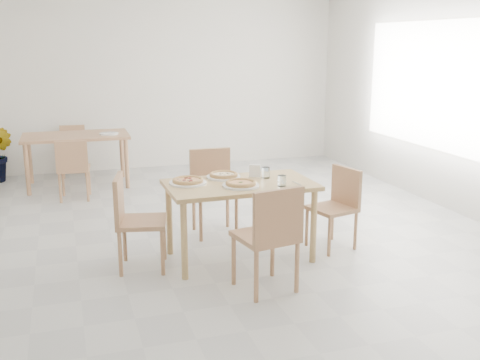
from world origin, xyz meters
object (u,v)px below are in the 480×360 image
object	(u,v)px
tumbler_a	(282,181)
second_table	(76,140)
chair_south	(271,232)
tumbler_b	(266,173)
chair_north	(213,185)
plate_pepperoni	(188,183)
chair_back_s	(73,165)
pizza_pepperoni	(188,180)
plate_mushroom	(224,177)
napkin_holder	(255,171)
plate_empty	(109,134)
chair_west	(132,215)
chair_back_n	(73,147)
main_table	(240,192)
pizza_margherita	(241,183)
pizza_mushroom	(224,175)
chair_east	(338,202)
plate_margherita	(241,185)

from	to	relation	value
tumbler_a	second_table	world-z (taller)	tumbler_a
chair_south	tumbler_b	bearing A→B (deg)	-118.33
chair_north	plate_pepperoni	world-z (taller)	chair_north
chair_north	chair_back_s	xyz separation A→B (m)	(-1.41, 1.76, -0.06)
pizza_pepperoni	tumbler_b	bearing A→B (deg)	-0.15
plate_mushroom	napkin_holder	size ratio (longest dim) A/B	2.53
tumbler_a	plate_empty	xyz separation A→B (m)	(-1.26, 3.50, -0.04)
chair_west	chair_back_n	xyz separation A→B (m)	(-0.41, 4.06, -0.06)
chair_south	chair_west	distance (m)	1.33
tumbler_a	main_table	bearing A→B (deg)	144.31
pizza_pepperoni	plate_empty	xyz separation A→B (m)	(-0.46, 3.15, -0.02)
pizza_margherita	plate_empty	distance (m)	3.51
chair_west	chair_back_s	distance (m)	2.58
pizza_pepperoni	tumbler_b	size ratio (longest dim) A/B	3.48
pizza_margherita	tumbler_a	size ratio (longest dim) A/B	3.43
plate_empty	plate_mushroom	bearing A→B (deg)	-74.53
tumbler_b	plate_empty	xyz separation A→B (m)	(-1.23, 3.15, -0.04)
plate_pepperoni	napkin_holder	distance (m)	0.68
pizza_margherita	tumbler_a	world-z (taller)	tumbler_a
second_table	tumbler_b	bearing A→B (deg)	-62.04
pizza_mushroom	second_table	distance (m)	3.40
chair_back_s	chair_back_n	size ratio (longest dim) A/B	1.05
chair_back_s	chair_back_n	world-z (taller)	chair_back_s
chair_south	napkin_holder	world-z (taller)	chair_south
napkin_holder	plate_empty	size ratio (longest dim) A/B	0.49
plate_mushroom	pizza_margherita	world-z (taller)	pizza_margherita
chair_south	chair_west	world-z (taller)	chair_south
chair_east	chair_west	bearing A→B (deg)	-106.20
chair_back_s	chair_west	bearing A→B (deg)	106.62
napkin_holder	plate_empty	bearing A→B (deg)	133.06
pizza_mushroom	plate_empty	distance (m)	3.14
plate_pepperoni	plate_empty	xyz separation A→B (m)	(-0.46, 3.15, 0.00)
chair_back_s	pizza_pepperoni	bearing A→B (deg)	118.28
napkin_holder	chair_back_s	distance (m)	2.97
pizza_margherita	tumbler_a	distance (m)	0.38
plate_mushroom	plate_empty	distance (m)	3.14
plate_margherita	chair_back_s	bearing A→B (deg)	117.69
pizza_mushroom	pizza_pepperoni	xyz separation A→B (m)	(-0.38, -0.12, 0.00)
plate_empty	napkin_holder	bearing A→B (deg)	-70.11
plate_margherita	tumbler_b	distance (m)	0.42
plate_margherita	plate_mushroom	size ratio (longest dim) A/B	1.01
plate_pepperoni	chair_back_n	size ratio (longest dim) A/B	0.45
tumbler_a	plate_mushroom	bearing A→B (deg)	131.57
main_table	chair_west	world-z (taller)	chair_west
napkin_holder	second_table	bearing A→B (deg)	139.30
chair_back_s	chair_south	bearing A→B (deg)	119.82
plate_margherita	pizza_mushroom	size ratio (longest dim) A/B	1.15
chair_north	plate_mushroom	world-z (taller)	chair_north
main_table	chair_north	size ratio (longest dim) A/B	1.53
second_table	plate_pepperoni	bearing A→B (deg)	-73.76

